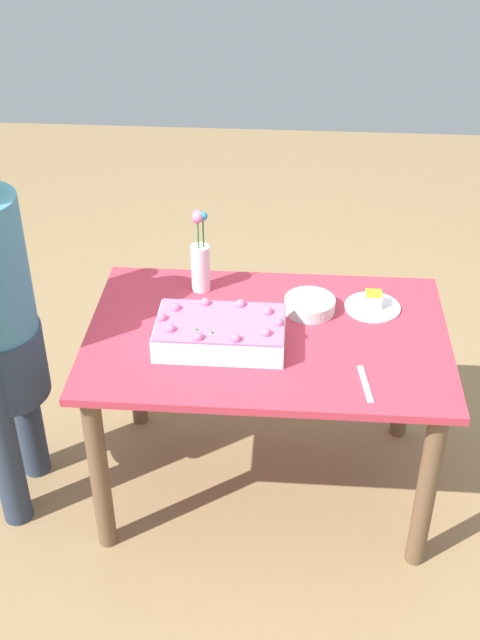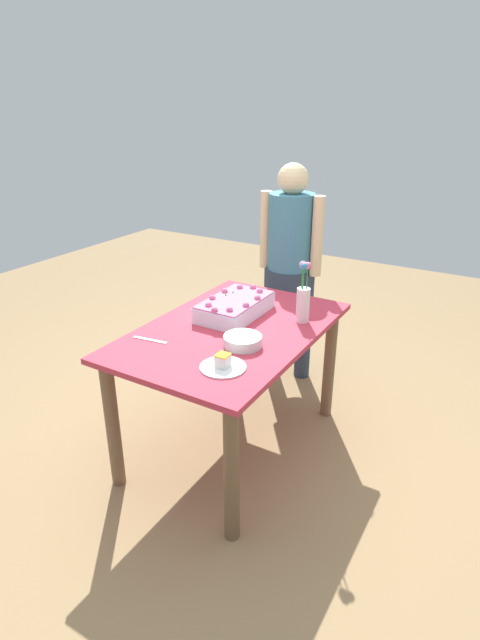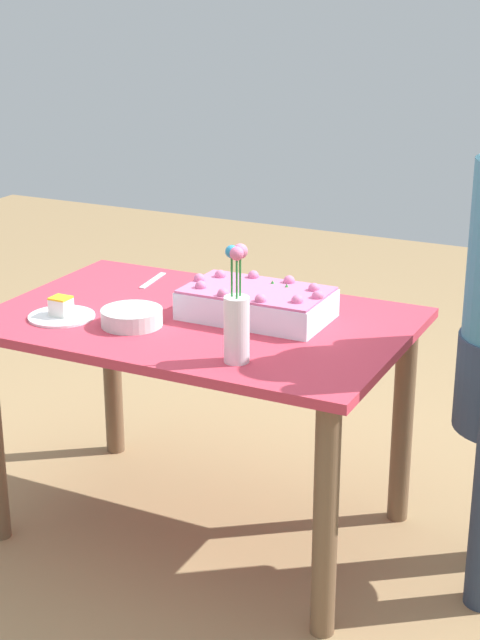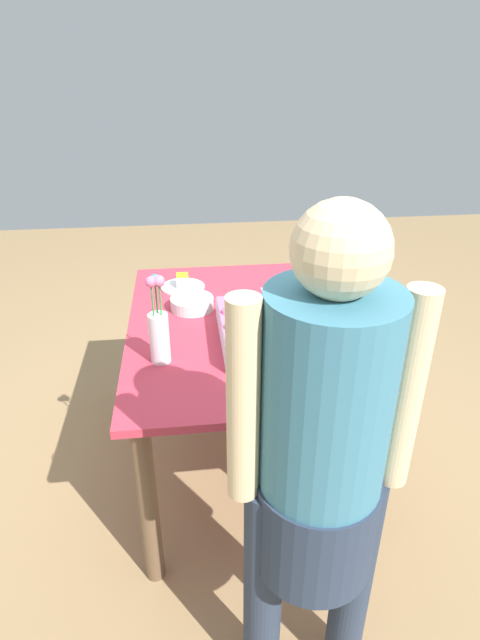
{
  "view_description": "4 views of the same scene",
  "coord_description": "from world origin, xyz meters",
  "px_view_note": "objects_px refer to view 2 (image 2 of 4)",
  "views": [
    {
      "loc": [
        0.07,
        -2.36,
        2.39
      ],
      "look_at": [
        -0.09,
        -0.06,
        0.84
      ],
      "focal_mm": 45.0,
      "sensor_mm": 36.0,
      "label": 1
    },
    {
      "loc": [
        2.03,
        1.25,
        1.83
      ],
      "look_at": [
        -0.08,
        0.0,
        0.76
      ],
      "focal_mm": 28.0,
      "sensor_mm": 36.0,
      "label": 2
    },
    {
      "loc": [
        -1.4,
        2.54,
        1.76
      ],
      "look_at": [
        -0.15,
        0.01,
        0.77
      ],
      "focal_mm": 55.0,
      "sensor_mm": 36.0,
      "label": 3
    },
    {
      "loc": [
        -1.83,
        0.18,
        1.71
      ],
      "look_at": [
        -0.06,
        -0.03,
        0.79
      ],
      "focal_mm": 28.0,
      "sensor_mm": 36.0,
      "label": 4
    }
  ],
  "objects_px": {
    "sheet_cake": "(235,306)",
    "serving_plate_with_slice": "(223,365)",
    "cake_knife": "(150,340)",
    "fruit_bowl": "(243,341)",
    "person_standing": "(290,260)",
    "flower_vase": "(303,299)"
  },
  "relations": [
    {
      "from": "fruit_bowl",
      "to": "person_standing",
      "type": "bearing_deg",
      "value": -165.95
    },
    {
      "from": "serving_plate_with_slice",
      "to": "fruit_bowl",
      "type": "bearing_deg",
      "value": -171.1
    },
    {
      "from": "flower_vase",
      "to": "person_standing",
      "type": "xyz_separation_m",
      "value": [
        -0.68,
        -0.4,
        -0.02
      ]
    },
    {
      "from": "sheet_cake",
      "to": "fruit_bowl",
      "type": "bearing_deg",
      "value": 36.75
    },
    {
      "from": "cake_knife",
      "to": "flower_vase",
      "type": "relative_size",
      "value": 0.57
    },
    {
      "from": "cake_knife",
      "to": "flower_vase",
      "type": "xyz_separation_m",
      "value": [
        -0.6,
        0.55,
        0.13
      ]
    },
    {
      "from": "serving_plate_with_slice",
      "to": "flower_vase",
      "type": "bearing_deg",
      "value": 172.28
    },
    {
      "from": "sheet_cake",
      "to": "cake_knife",
      "type": "bearing_deg",
      "value": -21.32
    },
    {
      "from": "serving_plate_with_slice",
      "to": "fruit_bowl",
      "type": "relative_size",
      "value": 1.11
    },
    {
      "from": "sheet_cake",
      "to": "flower_vase",
      "type": "relative_size",
      "value": 1.34
    },
    {
      "from": "sheet_cake",
      "to": "serving_plate_with_slice",
      "type": "xyz_separation_m",
      "value": [
        0.55,
        0.27,
        -0.03
      ]
    },
    {
      "from": "cake_knife",
      "to": "fruit_bowl",
      "type": "relative_size",
      "value": 1.01
    },
    {
      "from": "serving_plate_with_slice",
      "to": "sheet_cake",
      "type": "bearing_deg",
      "value": -153.78
    },
    {
      "from": "cake_knife",
      "to": "fruit_bowl",
      "type": "height_order",
      "value": "fruit_bowl"
    },
    {
      "from": "cake_knife",
      "to": "person_standing",
      "type": "height_order",
      "value": "person_standing"
    },
    {
      "from": "serving_plate_with_slice",
      "to": "fruit_bowl",
      "type": "height_order",
      "value": "serving_plate_with_slice"
    },
    {
      "from": "cake_knife",
      "to": "flower_vase",
      "type": "distance_m",
      "value": 0.83
    },
    {
      "from": "serving_plate_with_slice",
      "to": "flower_vase",
      "type": "distance_m",
      "value": 0.67
    },
    {
      "from": "sheet_cake",
      "to": "flower_vase",
      "type": "height_order",
      "value": "flower_vase"
    },
    {
      "from": "serving_plate_with_slice",
      "to": "cake_knife",
      "type": "xyz_separation_m",
      "value": [
        -0.05,
        -0.46,
        -0.01
      ]
    },
    {
      "from": "serving_plate_with_slice",
      "to": "fruit_bowl",
      "type": "xyz_separation_m",
      "value": [
        -0.24,
        -0.04,
        0.01
      ]
    },
    {
      "from": "person_standing",
      "to": "sheet_cake",
      "type": "bearing_deg",
      "value": 3.05
    }
  ]
}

